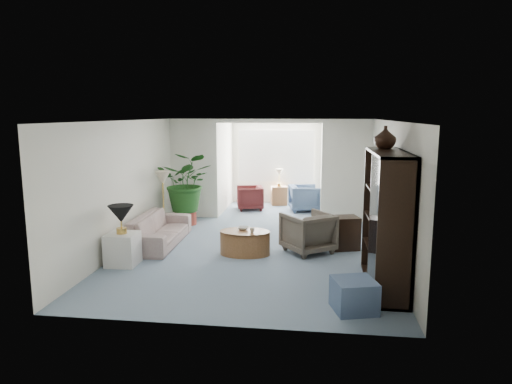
# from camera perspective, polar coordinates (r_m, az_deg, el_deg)

# --- Properties ---
(floor) EXTENTS (6.00, 6.00, 0.00)m
(floor) POSITION_cam_1_polar(r_m,az_deg,el_deg) (8.83, -0.51, -7.70)
(floor) COLOR gray
(floor) RESTS_ON ground
(sunroom_floor) EXTENTS (2.60, 2.60, 0.00)m
(sunroom_floor) POSITION_cam_1_polar(r_m,az_deg,el_deg) (12.78, 2.03, -2.26)
(sunroom_floor) COLOR gray
(sunroom_floor) RESTS_ON ground
(back_pier_left) EXTENTS (1.20, 0.12, 2.50)m
(back_pier_left) POSITION_cam_1_polar(r_m,az_deg,el_deg) (11.84, -7.65, 2.84)
(back_pier_left) COLOR white
(back_pier_left) RESTS_ON ground
(back_pier_right) EXTENTS (1.20, 0.12, 2.50)m
(back_pier_right) POSITION_cam_1_polar(r_m,az_deg,el_deg) (11.46, 11.05, 2.53)
(back_pier_right) COLOR white
(back_pier_right) RESTS_ON ground
(back_header) EXTENTS (2.60, 0.12, 0.10)m
(back_header) POSITION_cam_1_polar(r_m,az_deg,el_deg) (11.41, 1.57, 8.72)
(back_header) COLOR white
(back_header) RESTS_ON back_pier_left
(window_pane) EXTENTS (2.20, 0.02, 1.50)m
(window_pane) POSITION_cam_1_polar(r_m,az_deg,el_deg) (13.64, 2.49, 4.44)
(window_pane) COLOR white
(window_blinds) EXTENTS (2.20, 0.02, 1.50)m
(window_blinds) POSITION_cam_1_polar(r_m,az_deg,el_deg) (13.61, 2.48, 4.43)
(window_blinds) COLOR white
(framed_picture) EXTENTS (0.04, 0.50, 0.40)m
(framed_picture) POSITION_cam_1_polar(r_m,az_deg,el_deg) (8.40, 16.25, 2.88)
(framed_picture) COLOR #B9A994
(sofa) EXTENTS (0.86, 2.10, 0.61)m
(sofa) POSITION_cam_1_polar(r_m,az_deg,el_deg) (9.65, -11.79, -4.53)
(sofa) COLOR #B3AA97
(sofa) RESTS_ON ground
(end_table) EXTENTS (0.53, 0.53, 0.57)m
(end_table) POSITION_cam_1_polar(r_m,az_deg,el_deg) (8.52, -16.05, -6.76)
(end_table) COLOR white
(end_table) RESTS_ON ground
(table_lamp) EXTENTS (0.44, 0.44, 0.30)m
(table_lamp) POSITION_cam_1_polar(r_m,az_deg,el_deg) (8.37, -16.25, -2.59)
(table_lamp) COLOR black
(table_lamp) RESTS_ON end_table
(floor_lamp) EXTENTS (0.36, 0.36, 0.28)m
(floor_lamp) POSITION_cam_1_polar(r_m,az_deg,el_deg) (10.34, -11.39, 1.76)
(floor_lamp) COLOR beige
(floor_lamp) RESTS_ON ground
(coffee_table) EXTENTS (1.00, 1.00, 0.45)m
(coffee_table) POSITION_cam_1_polar(r_m,az_deg,el_deg) (8.81, -1.36, -6.23)
(coffee_table) COLOR #975A37
(coffee_table) RESTS_ON ground
(coffee_bowl) EXTENTS (0.23, 0.23, 0.05)m
(coffee_bowl) POSITION_cam_1_polar(r_m,az_deg,el_deg) (8.85, -1.59, -4.47)
(coffee_bowl) COLOR beige
(coffee_bowl) RESTS_ON coffee_table
(coffee_cup) EXTENTS (0.10, 0.10, 0.09)m
(coffee_cup) POSITION_cam_1_polar(r_m,az_deg,el_deg) (8.62, -0.48, -4.73)
(coffee_cup) COLOR #B5AE9F
(coffee_cup) RESTS_ON coffee_table
(wingback_chair) EXTENTS (1.16, 1.17, 0.77)m
(wingback_chair) POSITION_cam_1_polar(r_m,az_deg,el_deg) (8.96, 6.39, -4.95)
(wingback_chair) COLOR #5F574B
(wingback_chair) RESTS_ON ground
(side_table_dark) EXTENTS (0.64, 0.56, 0.65)m
(side_table_dark) POSITION_cam_1_polar(r_m,az_deg,el_deg) (9.29, 10.76, -4.94)
(side_table_dark) COLOR black
(side_table_dark) RESTS_ON ground
(entertainment_cabinet) EXTENTS (0.50, 1.87, 2.08)m
(entertainment_cabinet) POSITION_cam_1_polar(r_m,az_deg,el_deg) (7.27, 15.68, -3.38)
(entertainment_cabinet) COLOR black
(entertainment_cabinet) RESTS_ON ground
(cabinet_urn) EXTENTS (0.34, 0.34, 0.36)m
(cabinet_urn) POSITION_cam_1_polar(r_m,az_deg,el_deg) (7.59, 15.57, 6.49)
(cabinet_urn) COLOR black
(cabinet_urn) RESTS_ON entertainment_cabinet
(ottoman) EXTENTS (0.66, 0.66, 0.43)m
(ottoman) POSITION_cam_1_polar(r_m,az_deg,el_deg) (6.53, 11.94, -12.29)
(ottoman) COLOR slate
(ottoman) RESTS_ON ground
(plant_pot) EXTENTS (0.40, 0.40, 0.32)m
(plant_pot) POSITION_cam_1_polar(r_m,az_deg,el_deg) (11.26, -8.34, -3.15)
(plant_pot) COLOR #A33B2F
(plant_pot) RESTS_ON ground
(house_plant) EXTENTS (1.27, 1.10, 1.42)m
(house_plant) POSITION_cam_1_polar(r_m,az_deg,el_deg) (11.10, -8.45, 1.22)
(house_plant) COLOR #20531C
(house_plant) RESTS_ON plant_pot
(sunroom_chair_blue) EXTENTS (0.92, 0.90, 0.71)m
(sunroom_chair_blue) POSITION_cam_1_polar(r_m,az_deg,el_deg) (12.70, 5.95, -0.75)
(sunroom_chair_blue) COLOR slate
(sunroom_chair_blue) RESTS_ON ground
(sunroom_chair_maroon) EXTENTS (0.85, 0.83, 0.65)m
(sunroom_chair_maroon) POSITION_cam_1_polar(r_m,az_deg,el_deg) (12.83, -0.77, -0.72)
(sunroom_chair_maroon) COLOR #541C1E
(sunroom_chair_maroon) RESTS_ON ground
(sunroom_table) EXTENTS (0.51, 0.43, 0.54)m
(sunroom_table) POSITION_cam_1_polar(r_m,az_deg,el_deg) (13.49, 2.84, -0.45)
(sunroom_table) COLOR #975A37
(sunroom_table) RESTS_ON ground
(shelf_clutter) EXTENTS (0.30, 1.08, 1.06)m
(shelf_clutter) POSITION_cam_1_polar(r_m,az_deg,el_deg) (7.15, 15.42, -3.17)
(shelf_clutter) COLOR #322C27
(shelf_clutter) RESTS_ON entertainment_cabinet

